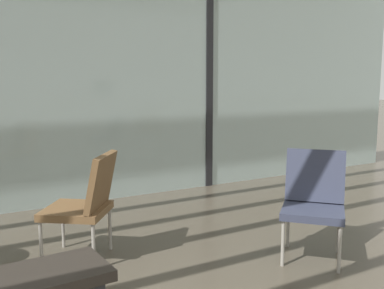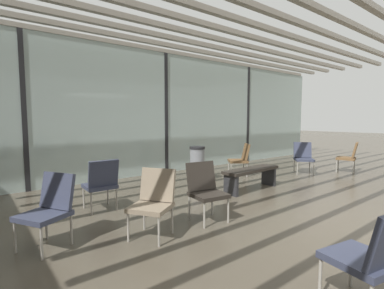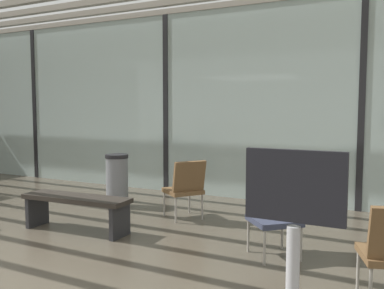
{
  "view_description": "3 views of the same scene",
  "coord_description": "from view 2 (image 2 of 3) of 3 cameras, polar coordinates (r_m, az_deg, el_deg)",
  "views": [
    {
      "loc": [
        0.35,
        0.11,
        1.44
      ],
      "look_at": [
        1.84,
        2.72,
        1.0
      ],
      "focal_mm": 41.1,
      "sensor_mm": 36.0,
      "label": 1
    },
    {
      "loc": [
        -4.41,
        -1.61,
        1.53
      ],
      "look_at": [
        1.61,
        6.02,
        0.65
      ],
      "focal_mm": 26.44,
      "sensor_mm": 36.0,
      "label": 2
    },
    {
      "loc": [
        4.13,
        -1.78,
        1.62
      ],
      "look_at": [
        0.76,
        4.78,
        0.97
      ],
      "focal_mm": 39.25,
      "sensor_mm": 36.0,
      "label": 3
    }
  ],
  "objects": [
    {
      "name": "lounge_chair_6",
      "position": [
        8.57,
        21.52,
        -2.14
      ],
      "size": [
        0.71,
        0.71,
        0.87
      ],
      "rotation": [
        0.0,
        0.0,
        5.46
      ],
      "color": "#33384C",
      "rests_on": "ground"
    },
    {
      "name": "window_mullion_1",
      "position": [
        8.11,
        -5.38,
        6.22
      ],
      "size": [
        0.1,
        0.12,
        3.36
      ],
      "primitive_type": "cube",
      "color": "black",
      "rests_on": "ground"
    },
    {
      "name": "parked_airplane",
      "position": [
        13.55,
        -24.66,
        6.63
      ],
      "size": [
        14.13,
        3.97,
        3.97
      ],
      "color": "silver",
      "rests_on": "ground"
    },
    {
      "name": "lounge_chair_5",
      "position": [
        4.98,
        -17.83,
        -7.12
      ],
      "size": [
        0.49,
        0.54,
        0.87
      ],
      "rotation": [
        0.0,
        0.0,
        3.11
      ],
      "color": "#33384C",
      "rests_on": "ground"
    },
    {
      "name": "lounge_chair_2",
      "position": [
        3.87,
        -26.83,
        -10.96
      ],
      "size": [
        0.69,
        0.68,
        0.87
      ],
      "rotation": [
        0.0,
        0.0,
        5.23
      ],
      "color": "#33384C",
      "rests_on": "ground"
    },
    {
      "name": "lounge_chair_4",
      "position": [
        2.74,
        32.7,
        -17.95
      ],
      "size": [
        0.57,
        0.61,
        0.87
      ],
      "rotation": [
        0.0,
        0.0,
        2.95
      ],
      "color": "#33384C",
      "rests_on": "ground"
    },
    {
      "name": "lounge_chair_1",
      "position": [
        3.81,
        -7.74,
        -10.71
      ],
      "size": [
        0.7,
        0.69,
        0.87
      ],
      "rotation": [
        0.0,
        0.0,
        5.3
      ],
      "color": "#7F705B",
      "rests_on": "ground"
    },
    {
      "name": "ceiling_slats",
      "position": [
        5.94,
        13.68,
        23.51
      ],
      "size": [
        13.72,
        6.72,
        0.1
      ],
      "color": "gray",
      "rests_on": "glass_curtain_wall"
    },
    {
      "name": "lounge_chair_0",
      "position": [
        9.24,
        29.19,
        -1.93
      ],
      "size": [
        0.62,
        0.65,
        0.87
      ],
      "rotation": [
        0.0,
        0.0,
        3.46
      ],
      "color": "brown",
      "rests_on": "ground"
    },
    {
      "name": "glass_curtain_wall",
      "position": [
        8.11,
        -5.38,
        6.22
      ],
      "size": [
        14.0,
        0.08,
        3.36
      ],
      "primitive_type": "cube",
      "color": "#A3B7B2",
      "rests_on": "ground"
    },
    {
      "name": "lounge_chair_3",
      "position": [
        7.74,
        9.87,
        -2.6
      ],
      "size": [
        0.71,
        0.7,
        0.87
      ],
      "rotation": [
        0.0,
        0.0,
        4.08
      ],
      "color": "brown",
      "rests_on": "ground"
    },
    {
      "name": "window_mullion_0",
      "position": [
        6.87,
        -30.83,
        5.71
      ],
      "size": [
        0.1,
        0.12,
        3.36
      ],
      "primitive_type": "cube",
      "color": "black",
      "rests_on": "ground"
    },
    {
      "name": "trash_bin",
      "position": [
        6.94,
        1.05,
        -3.92
      ],
      "size": [
        0.38,
        0.38,
        0.86
      ],
      "color": "slate",
      "rests_on": "ground"
    },
    {
      "name": "waiting_bench",
      "position": [
        6.26,
        11.86,
        -5.7
      ],
      "size": [
        1.52,
        0.49,
        0.47
      ],
      "rotation": [
        0.0,
        0.0,
        3.2
      ],
      "color": "#28231E",
      "rests_on": "ground"
    },
    {
      "name": "lounge_chair_7",
      "position": [
        4.35,
        2.72,
        -8.65
      ],
      "size": [
        0.55,
        0.59,
        0.87
      ],
      "rotation": [
        0.0,
        0.0,
        6.14
      ],
      "color": "#28231E",
      "rests_on": "ground"
    },
    {
      "name": "window_mullion_2",
      "position": [
        10.44,
        11.06,
        5.91
      ],
      "size": [
        0.1,
        0.12,
        3.36
      ],
      "primitive_type": "cube",
      "color": "black",
      "rests_on": "ground"
    },
    {
      "name": "ground_plane",
      "position": [
        4.94,
        30.91,
        -13.65
      ],
      "size": [
        60.0,
        60.0,
        0.0
      ],
      "primitive_type": "plane",
      "color": "#4C4438"
    }
  ]
}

